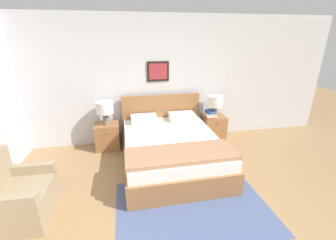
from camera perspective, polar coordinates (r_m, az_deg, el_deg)
The scene contains 13 objects.
wall_back at distance 4.76m, azimuth -2.23°, elevation 9.94°, with size 7.75×0.09×2.60m.
area_rug_main at distance 3.29m, azimuth 6.26°, elevation -21.07°, with size 2.04×1.44×0.01m.
bed at distance 4.05m, azimuth 0.79°, elevation -7.29°, with size 1.66×2.12×1.03m.
armchair at distance 3.49m, azimuth -33.73°, elevation -16.15°, with size 0.69×0.79×0.87m.
nightstand_near_window at distance 4.76m, azimuth -15.09°, elevation -3.94°, with size 0.47×0.44×0.53m.
nightstand_by_door at distance 5.11m, azimuth 11.45°, elevation -1.86°, with size 0.47×0.44×0.53m.
table_lamp_near_window at distance 4.53m, azimuth -15.79°, elevation 2.77°, with size 0.33×0.33×0.46m.
table_lamp_by_door at distance 4.89m, azimuth 11.81°, elevation 4.44°, with size 0.33×0.33×0.46m.
book_thick_bottom at distance 4.93m, azimuth 10.71°, elevation 0.84°, with size 0.22×0.27×0.03m.
book_hardcover_middle at distance 4.92m, azimuth 10.73°, elevation 1.15°, with size 0.23×0.28×0.03m.
book_novel_upper at distance 4.91m, azimuth 10.76°, elevation 1.53°, with size 0.25×0.29×0.04m.
book_slim_near_top at distance 4.90m, azimuth 10.78°, elevation 1.91°, with size 0.21×0.23×0.03m.
book_paperback_top at distance 4.89m, azimuth 10.81°, elevation 2.24°, with size 0.20×0.25×0.03m.
Camera 1 is at (-0.74, -1.68, 2.19)m, focal length 24.00 mm.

